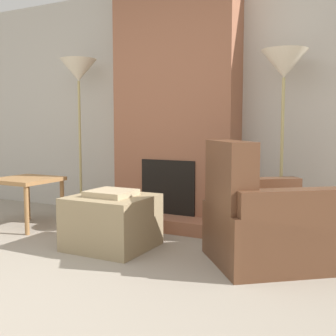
# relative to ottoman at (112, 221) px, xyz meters

# --- Properties ---
(wall_back) EXTENTS (6.96, 0.06, 2.60)m
(wall_back) POSITION_rel_ottoman_xyz_m (0.07, 1.32, 1.07)
(wall_back) COLOR #BCB7AD
(wall_back) RESTS_ON ground_plane
(fireplace) EXTENTS (1.34, 0.67, 2.60)m
(fireplace) POSITION_rel_ottoman_xyz_m (0.07, 1.09, 1.01)
(fireplace) COLOR #935B42
(fireplace) RESTS_ON ground_plane
(ottoman) EXTENTS (0.67, 0.64, 0.50)m
(ottoman) POSITION_rel_ottoman_xyz_m (0.00, 0.00, 0.00)
(ottoman) COLOR #998460
(ottoman) RESTS_ON ground_plane
(armchair) EXTENTS (1.15, 1.14, 0.94)m
(armchair) POSITION_rel_ottoman_xyz_m (1.26, 0.17, 0.06)
(armchair) COLOR brown
(armchair) RESTS_ON ground_plane
(side_table) EXTENTS (0.58, 0.58, 0.51)m
(side_table) POSITION_rel_ottoman_xyz_m (-1.22, 0.23, 0.20)
(side_table) COLOR #9E7042
(side_table) RESTS_ON ground_plane
(floor_lamp_left) EXTENTS (0.42, 0.42, 1.81)m
(floor_lamp_left) POSITION_rel_ottoman_xyz_m (-1.12, 0.97, 1.39)
(floor_lamp_left) COLOR tan
(floor_lamp_left) RESTS_ON ground_plane
(floor_lamp_right) EXTENTS (0.42, 0.42, 1.73)m
(floor_lamp_right) POSITION_rel_ottoman_xyz_m (1.22, 0.97, 1.31)
(floor_lamp_right) COLOR tan
(floor_lamp_right) RESTS_ON ground_plane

